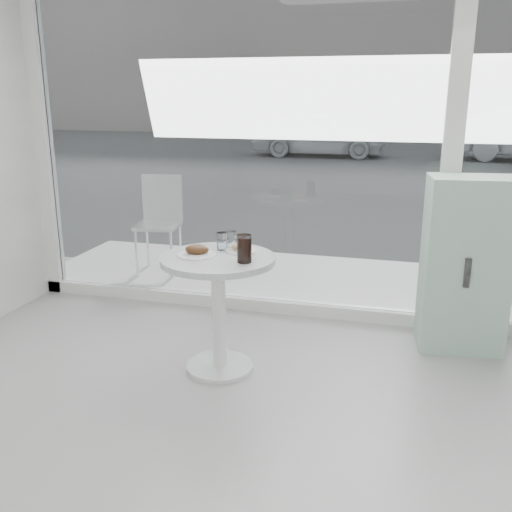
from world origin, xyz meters
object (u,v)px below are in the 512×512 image
(cola_glass, at_px, (244,249))
(water_tumbler_a, at_px, (222,242))
(main_table, at_px, (218,290))
(mint_cabinet, at_px, (465,265))
(patio_chair, at_px, (160,217))
(plate_fritter, at_px, (197,251))
(water_tumbler_b, at_px, (231,241))
(car_white, at_px, (319,134))
(plate_donut, at_px, (241,249))

(cola_glass, bearing_deg, water_tumbler_a, 132.12)
(main_table, bearing_deg, mint_cabinet, 27.02)
(main_table, bearing_deg, patio_chair, 123.92)
(main_table, relative_size, patio_chair, 0.82)
(mint_cabinet, xyz_separation_m, patio_chair, (-2.74, 1.02, -0.03))
(plate_fritter, bearing_deg, water_tumbler_b, 55.50)
(mint_cabinet, bearing_deg, cola_glass, -153.71)
(patio_chair, height_order, car_white, car_white)
(patio_chair, bearing_deg, cola_glass, -61.12)
(mint_cabinet, distance_m, water_tumbler_b, 1.63)
(main_table, distance_m, plate_donut, 0.30)
(plate_donut, bearing_deg, main_table, -127.29)
(cola_glass, bearing_deg, car_white, 97.06)
(plate_fritter, relative_size, water_tumbler_b, 2.09)
(plate_donut, bearing_deg, mint_cabinet, 24.15)
(car_white, distance_m, plate_fritter, 13.38)
(mint_cabinet, height_order, water_tumbler_b, mint_cabinet)
(main_table, bearing_deg, car_white, 96.27)
(main_table, distance_m, patio_chair, 2.17)
(plate_donut, height_order, water_tumbler_a, water_tumbler_a)
(main_table, distance_m, car_white, 13.38)
(water_tumbler_a, distance_m, cola_glass, 0.33)
(plate_donut, bearing_deg, patio_chair, 128.52)
(mint_cabinet, height_order, plate_fritter, mint_cabinet)
(cola_glass, bearing_deg, mint_cabinet, 32.82)
(water_tumbler_b, distance_m, cola_glass, 0.33)
(mint_cabinet, height_order, plate_donut, mint_cabinet)
(mint_cabinet, distance_m, plate_donut, 1.57)
(car_white, bearing_deg, patio_chair, -179.22)
(patio_chair, xyz_separation_m, water_tumbler_a, (1.19, -1.64, 0.24))
(water_tumbler_a, bearing_deg, water_tumbler_b, 39.47)
(plate_fritter, bearing_deg, mint_cabinet, 25.67)
(car_white, height_order, cola_glass, car_white)
(plate_fritter, relative_size, water_tumbler_a, 2.15)
(patio_chair, bearing_deg, water_tumbler_a, -61.99)
(mint_cabinet, distance_m, water_tumbler_a, 1.69)
(main_table, height_order, water_tumbler_b, water_tumbler_b)
(water_tumbler_b, height_order, cola_glass, cola_glass)
(plate_donut, xyz_separation_m, water_tumbler_b, (-0.09, 0.06, 0.03))
(car_white, bearing_deg, plate_donut, -173.66)
(water_tumbler_b, bearing_deg, patio_chair, 127.66)
(car_white, height_order, plate_donut, car_white)
(main_table, height_order, mint_cabinet, mint_cabinet)
(plate_fritter, relative_size, plate_donut, 1.20)
(cola_glass, bearing_deg, plate_donut, 111.08)
(patio_chair, bearing_deg, car_white, 83.35)
(mint_cabinet, bearing_deg, plate_fritter, -160.87)
(plate_donut, bearing_deg, cola_glass, -68.92)
(water_tumbler_a, bearing_deg, plate_donut, -8.56)
(main_table, relative_size, cola_glass, 4.57)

